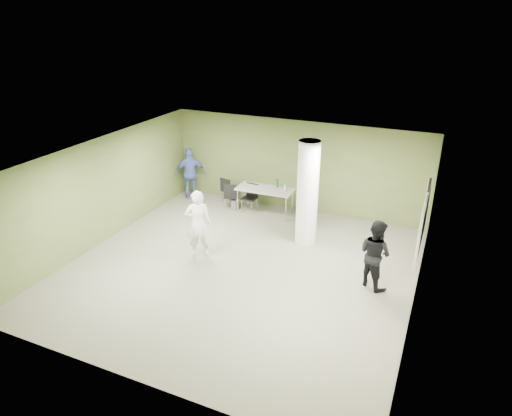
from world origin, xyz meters
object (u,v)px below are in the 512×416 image
at_px(man_black, 375,254).
at_px(chair_back_left, 228,188).
at_px(folding_table, 266,190).
at_px(woman_white, 198,224).
at_px(man_blue, 191,173).

bearing_deg(man_black, chair_back_left, 2.88).
bearing_deg(folding_table, chair_back_left, 165.91).
bearing_deg(woman_white, man_black, 156.03).
xyz_separation_m(folding_table, man_blue, (-2.71, 0.16, 0.10)).
relative_size(chair_back_left, woman_white, 0.47).
relative_size(chair_back_left, man_black, 0.52).
relative_size(folding_table, woman_white, 0.98).
height_order(chair_back_left, woman_white, woman_white).
distance_m(folding_table, man_black, 4.60).
bearing_deg(woman_white, folding_table, -129.06).
bearing_deg(man_blue, woman_white, 90.86).
xyz_separation_m(woman_white, man_blue, (-2.17, 3.22, -0.02)).
relative_size(woman_white, man_black, 1.09).
height_order(woman_white, man_black, woman_white).
height_order(folding_table, chair_back_left, folding_table).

